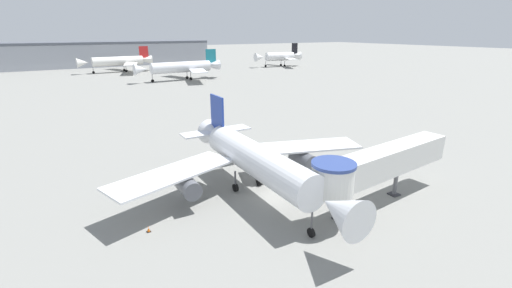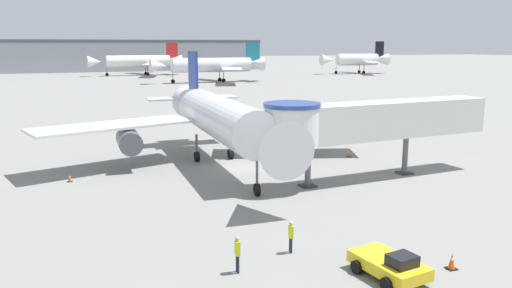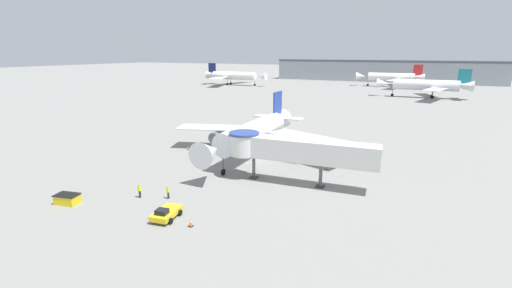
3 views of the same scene
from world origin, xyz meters
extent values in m
plane|color=gray|center=(0.00, 0.00, 0.00)|extent=(800.00, 800.00, 0.00)
cylinder|color=silver|center=(-1.01, 1.06, 4.25)|extent=(3.74, 18.70, 3.53)
cone|color=silver|center=(-1.15, -11.62, 4.25)|extent=(3.58, 3.93, 3.53)
cone|color=silver|center=(-0.89, 11.63, 4.25)|extent=(3.59, 5.34, 3.53)
cube|color=silver|center=(-9.62, 3.86, 3.63)|extent=(14.45, 8.35, 0.22)
cube|color=silver|center=(7.66, 3.67, 3.63)|extent=(14.45, 8.62, 0.22)
cube|color=navy|center=(-0.89, 11.36, 7.43)|extent=(0.28, 3.62, 4.59)
cube|color=silver|center=(-0.89, 11.89, 4.87)|extent=(9.37, 2.64, 0.18)
cylinder|color=#565960|center=(-8.53, 2.73, 2.41)|extent=(1.98, 3.64, 1.94)
cylinder|color=#565960|center=(6.55, 2.56, 2.41)|extent=(1.98, 3.64, 1.94)
cylinder|color=#4C4C51|center=(-1.12, -8.28, 1.47)|extent=(0.18, 0.18, 2.03)
cylinder|color=black|center=(-1.12, -8.28, 0.45)|extent=(0.27, 0.90, 0.90)
cylinder|color=#4C4C51|center=(-2.57, 3.41, 1.47)|extent=(0.22, 0.22, 2.03)
cylinder|color=black|center=(-2.57, 3.41, 0.45)|extent=(0.41, 0.90, 0.90)
cylinder|color=#4C4C51|center=(0.61, 3.38, 1.47)|extent=(0.22, 0.22, 2.03)
cylinder|color=black|center=(0.61, 3.38, 0.45)|extent=(0.41, 0.90, 0.90)
cube|color=silver|center=(10.59, -6.82, 4.62)|extent=(17.73, 3.93, 2.80)
cylinder|color=silver|center=(1.83, -7.48, 4.62)|extent=(3.90, 3.90, 2.80)
cylinder|color=navy|center=(1.83, -7.48, 6.17)|extent=(4.10, 4.10, 0.30)
cylinder|color=#56565B|center=(3.23, -7.38, 1.61)|extent=(0.44, 0.44, 3.22)
cube|color=#333338|center=(3.23, -7.38, 0.06)|extent=(1.10, 1.10, 0.12)
cylinder|color=#56565B|center=(12.35, -6.68, 1.61)|extent=(0.44, 0.44, 3.22)
cube|color=#333338|center=(12.35, -6.68, 0.06)|extent=(1.10, 1.10, 0.12)
cube|color=yellow|center=(0.18, -21.95, 0.59)|extent=(2.47, 3.79, 0.55)
cube|color=black|center=(0.30, -22.73, 1.11)|extent=(1.31, 1.16, 0.50)
cylinder|color=black|center=(-0.65, -23.06, 0.31)|extent=(0.40, 0.66, 0.62)
cylinder|color=black|center=(1.31, -22.75, 0.31)|extent=(0.40, 0.66, 0.62)
cylinder|color=black|center=(-0.95, -21.14, 0.31)|extent=(0.40, 0.66, 0.62)
cylinder|color=black|center=(1.01, -20.84, 0.31)|extent=(0.40, 0.66, 0.62)
cube|color=yellow|center=(-12.39, -23.94, 0.52)|extent=(2.75, 2.01, 1.03)
cube|color=black|center=(-12.39, -23.94, 1.07)|extent=(2.91, 2.13, 0.08)
cube|color=black|center=(-13.39, 0.14, 0.02)|extent=(0.37, 0.37, 0.04)
cone|color=orange|center=(-13.39, 0.14, 0.33)|extent=(0.25, 0.25, 0.58)
cylinder|color=white|center=(-13.39, 0.14, 0.40)|extent=(0.14, 0.14, 0.07)
cube|color=black|center=(11.35, 0.41, 0.02)|extent=(0.37, 0.37, 0.04)
cone|color=orange|center=(11.35, 0.41, 0.33)|extent=(0.26, 0.26, 0.58)
cylinder|color=white|center=(11.35, 0.41, 0.40)|extent=(0.14, 0.14, 0.07)
cube|color=black|center=(3.46, -22.29, 0.02)|extent=(0.47, 0.47, 0.04)
cone|color=orange|center=(3.46, -22.29, 0.41)|extent=(0.33, 0.33, 0.74)
cylinder|color=white|center=(3.46, -22.29, 0.50)|extent=(0.18, 0.18, 0.09)
cylinder|color=#1E2338|center=(-6.11, -19.24, 0.43)|extent=(0.13, 0.13, 0.86)
cylinder|color=#1E2338|center=(-6.10, -19.07, 0.43)|extent=(0.13, 0.13, 0.86)
cube|color=#D1E019|center=(-6.11, -19.16, 1.20)|extent=(0.21, 0.35, 0.68)
sphere|color=tan|center=(-6.11, -19.16, 1.65)|extent=(0.23, 0.23, 0.23)
cylinder|color=#1E2338|center=(-2.86, -17.85, 0.40)|extent=(0.12, 0.12, 0.80)
cylinder|color=#1E2338|center=(-2.88, -18.01, 0.40)|extent=(0.12, 0.12, 0.80)
cube|color=#D1E019|center=(-2.87, -17.93, 1.12)|extent=(0.21, 0.33, 0.63)
sphere|color=tan|center=(-2.87, -17.93, 1.54)|extent=(0.22, 0.22, 0.22)
cylinder|color=white|center=(9.20, 136.34, 4.80)|extent=(21.48, 4.96, 3.96)
cone|color=white|center=(-5.20, 135.66, 4.80)|extent=(4.53, 4.16, 3.96)
cone|color=white|center=(21.23, 136.90, 4.80)|extent=(6.12, 4.23, 3.96)
cube|color=white|center=(11.71, 145.89, 4.11)|extent=(9.99, 15.72, 0.22)
cube|color=white|center=(12.59, 127.06, 4.11)|extent=(8.81, 15.70, 0.22)
cube|color=#B21E1E|center=(20.94, 136.89, 8.37)|extent=(4.12, 0.43, 5.14)
cube|color=white|center=(21.53, 136.92, 5.50)|extent=(3.35, 10.25, 0.18)
cylinder|color=#4C4C51|center=(-1.43, 135.84, 1.69)|extent=(0.18, 0.18, 2.28)
cylinder|color=black|center=(-1.43, 135.84, 0.55)|extent=(1.11, 0.31, 1.10)
cylinder|color=#4C4C51|center=(11.78, 138.24, 1.69)|extent=(0.22, 0.22, 2.28)
cylinder|color=black|center=(11.78, 138.24, 0.55)|extent=(1.12, 0.45, 1.10)
cylinder|color=#4C4C51|center=(11.95, 134.68, 1.69)|extent=(0.22, 0.22, 2.28)
cylinder|color=black|center=(11.95, 134.68, 0.55)|extent=(1.12, 0.45, 1.10)
cylinder|color=white|center=(-65.50, 111.44, 4.83)|extent=(24.65, 4.32, 3.98)
cone|color=white|center=(-49.41, 111.22, 4.83)|extent=(4.44, 4.04, 3.98)
cone|color=white|center=(-79.19, 111.62, 4.83)|extent=(6.03, 4.06, 3.98)
cube|color=white|center=(-68.86, 101.46, 4.13)|extent=(10.09, 16.99, 0.22)
cube|color=white|center=(-68.58, 121.50, 4.13)|extent=(10.47, 17.00, 0.22)
cube|color=#141E4C|center=(-78.89, 111.62, 8.42)|extent=(4.55, 0.30, 5.18)
cube|color=white|center=(-79.49, 111.63, 5.53)|extent=(3.33, 10.96, 0.18)
cylinder|color=#4C4C51|center=(-53.45, 111.27, 1.70)|extent=(0.18, 0.18, 2.29)
cylinder|color=black|center=(-53.45, 111.27, 0.55)|extent=(1.10, 0.28, 1.10)
cylinder|color=#4C4C51|center=(-68.60, 109.69, 1.70)|extent=(0.22, 0.22, 2.29)
cylinder|color=black|center=(-68.60, 109.69, 0.55)|extent=(1.11, 0.42, 1.10)
cylinder|color=#4C4C51|center=(-68.55, 113.27, 1.70)|extent=(0.22, 0.22, 2.29)
cylinder|color=black|center=(-68.55, 113.27, 0.55)|extent=(1.11, 0.42, 1.10)
cylinder|color=silver|center=(24.33, 96.68, 4.79)|extent=(22.65, 4.83, 3.95)
cone|color=silver|center=(9.34, 96.09, 4.79)|extent=(4.50, 4.12, 3.95)
cone|color=silver|center=(36.96, 97.18, 4.79)|extent=(6.07, 4.18, 3.95)
cube|color=silver|center=(26.76, 105.54, 4.10)|extent=(9.62, 14.55, 0.22)
cube|color=silver|center=(27.44, 88.04, 4.10)|extent=(8.73, 14.48, 0.22)
cube|color=#19707F|center=(36.67, 97.17, 8.35)|extent=(4.27, 0.41, 5.13)
cube|color=silver|center=(37.26, 97.19, 5.49)|extent=(3.34, 9.34, 0.18)
cylinder|color=#4C4C51|center=(13.20, 96.24, 1.69)|extent=(0.18, 0.18, 2.27)
cylinder|color=black|center=(13.20, 96.24, 0.55)|extent=(1.11, 0.30, 1.10)
cylinder|color=#4C4C51|center=(27.08, 98.57, 1.69)|extent=(0.22, 0.22, 2.27)
cylinder|color=black|center=(27.08, 98.57, 0.55)|extent=(1.11, 0.44, 1.10)
cylinder|color=#4C4C51|center=(27.22, 95.02, 1.69)|extent=(0.22, 0.22, 2.27)
cylinder|color=black|center=(27.22, 95.02, 0.55)|extent=(1.11, 0.44, 1.10)
cube|color=#999EA8|center=(1.50, 175.00, 5.54)|extent=(123.81, 25.98, 11.08)
cube|color=#4C515B|center=(1.50, 175.00, 11.68)|extent=(123.81, 26.50, 1.20)
camera|label=1|loc=(-19.14, -28.42, 17.64)|focal=24.00mm
camera|label=2|loc=(-12.74, -39.64, 10.37)|focal=35.00mm
camera|label=3|loc=(22.47, -47.21, 16.75)|focal=24.00mm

